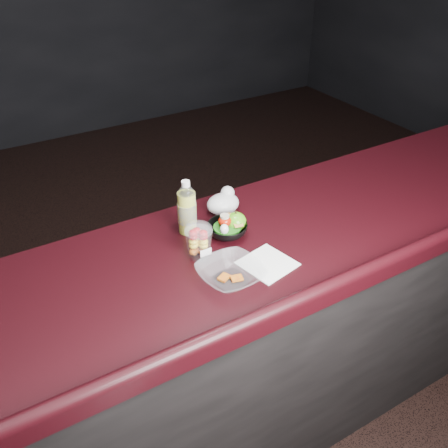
% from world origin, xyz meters
% --- Properties ---
extents(room_shell, '(8.00, 8.00, 8.00)m').
position_xyz_m(room_shell, '(0.00, 0.00, 1.83)').
color(room_shell, black).
rests_on(room_shell, ground).
extents(counter, '(4.06, 0.71, 1.02)m').
position_xyz_m(counter, '(0.00, 0.30, 0.51)').
color(counter, black).
rests_on(counter, ground).
extents(lemonade_bottle, '(0.07, 0.07, 0.21)m').
position_xyz_m(lemonade_bottle, '(-0.03, 0.47, 1.11)').
color(lemonade_bottle, gold).
rests_on(lemonade_bottle, counter).
extents(fruit_cup, '(0.10, 0.10, 0.14)m').
position_xyz_m(fruit_cup, '(-0.07, 0.31, 1.09)').
color(fruit_cup, white).
rests_on(fruit_cup, counter).
extents(green_apple, '(0.08, 0.08, 0.08)m').
position_xyz_m(green_apple, '(0.13, 0.39, 1.06)').
color(green_apple, '#25830F').
rests_on(green_apple, counter).
extents(plastic_bag, '(0.13, 0.11, 0.10)m').
position_xyz_m(plastic_bag, '(0.15, 0.52, 1.06)').
color(plastic_bag, silver).
rests_on(plastic_bag, counter).
extents(snack_bowl, '(0.17, 0.17, 0.08)m').
position_xyz_m(snack_bowl, '(0.08, 0.37, 1.05)').
color(snack_bowl, black).
rests_on(snack_bowl, counter).
extents(takeout_bowl, '(0.22, 0.22, 0.05)m').
position_xyz_m(takeout_bowl, '(-0.04, 0.15, 1.05)').
color(takeout_bowl, silver).
rests_on(takeout_bowl, counter).
extents(paper_napkin, '(0.19, 0.19, 0.00)m').
position_xyz_m(paper_napkin, '(0.11, 0.16, 1.02)').
color(paper_napkin, white).
rests_on(paper_napkin, counter).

